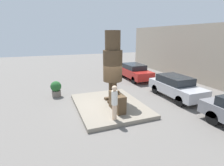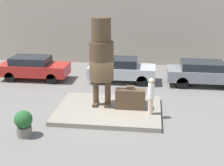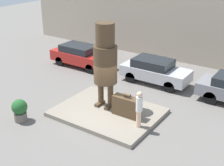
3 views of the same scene
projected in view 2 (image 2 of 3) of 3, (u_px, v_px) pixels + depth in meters
name	position (u px, v px, depth m)	size (l,w,h in m)	color
ground_plane	(109.00, 112.00, 15.25)	(60.00, 60.00, 0.00)	slate
pedestal	(109.00, 110.00, 15.22)	(5.03, 3.89, 0.21)	gray
building_backdrop	(126.00, 30.00, 23.52)	(28.00, 0.60, 5.18)	tan
statue_figure	(101.00, 55.00, 14.79)	(1.17, 1.17, 4.31)	#4C3823
giant_suitcase	(130.00, 99.00, 14.98)	(1.42, 0.48, 1.18)	#4C3823
tourist	(151.00, 95.00, 14.21)	(0.30, 0.30, 1.74)	beige
parked_car_red	(34.00, 67.00, 20.04)	(4.36, 1.77, 1.50)	#B2231E
parked_car_silver	(121.00, 69.00, 19.57)	(4.17, 1.74, 1.52)	#B7B7BC
parked_car_grey	(205.00, 73.00, 18.87)	(4.61, 1.79, 1.49)	gray
planter_pot	(24.00, 123.00, 12.72)	(0.75, 0.75, 1.12)	#70665B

